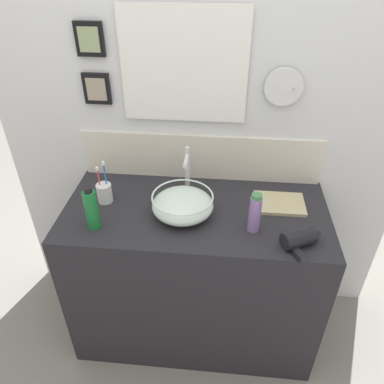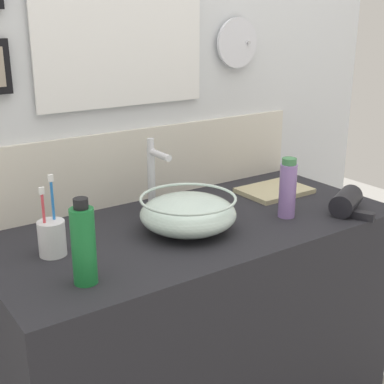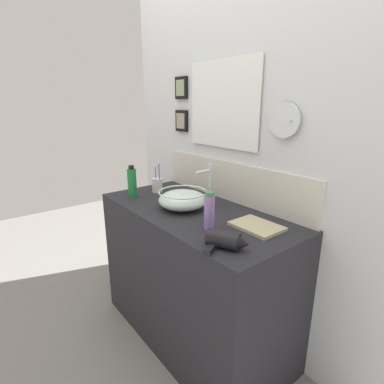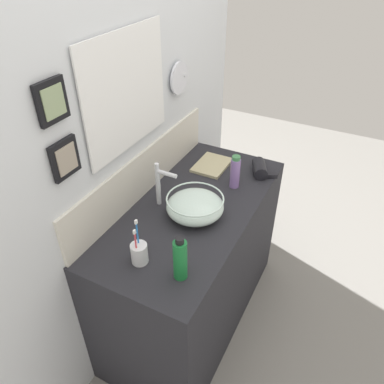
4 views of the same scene
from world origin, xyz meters
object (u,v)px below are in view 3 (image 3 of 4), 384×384
at_px(faucet, 208,181).
at_px(hand_towel, 257,226).
at_px(hair_drier, 226,241).
at_px(toothbrush_cup, 157,185).
at_px(spray_bottle, 132,183).
at_px(glass_bowl_sink, 183,199).
at_px(soap_dispenser, 209,211).

xyz_separation_m(faucet, hand_towel, (0.44, -0.07, -0.13)).
relative_size(hair_drier, toothbrush_cup, 0.90).
relative_size(faucet, hand_towel, 1.00).
height_order(toothbrush_cup, spray_bottle, toothbrush_cup).
bearing_deg(faucet, glass_bowl_sink, -90.00).
relative_size(faucet, soap_dispenser, 1.26).
height_order(hair_drier, toothbrush_cup, toothbrush_cup).
relative_size(glass_bowl_sink, hand_towel, 1.19).
relative_size(glass_bowl_sink, spray_bottle, 1.34).
bearing_deg(hair_drier, toothbrush_cup, 166.06).
xyz_separation_m(faucet, toothbrush_cup, (-0.38, -0.12, -0.08)).
height_order(faucet, hand_towel, faucet).
bearing_deg(faucet, spray_bottle, -139.81).
bearing_deg(spray_bottle, faucet, 40.19).
relative_size(glass_bowl_sink, soap_dispenser, 1.49).
distance_m(faucet, hair_drier, 0.62).
bearing_deg(hair_drier, hand_towel, 103.02).
distance_m(hair_drier, soap_dispenser, 0.21).
bearing_deg(faucet, hand_towel, -9.63).
distance_m(hair_drier, hand_towel, 0.28).
bearing_deg(glass_bowl_sink, hair_drier, -16.88).
xyz_separation_m(faucet, spray_bottle, (-0.37, -0.31, -0.04)).
bearing_deg(glass_bowl_sink, hand_towel, 14.55).
xyz_separation_m(glass_bowl_sink, hand_towel, (0.44, 0.11, -0.05)).
xyz_separation_m(hair_drier, toothbrush_cup, (-0.88, 0.22, 0.01)).
bearing_deg(toothbrush_cup, hair_drier, -13.94).
height_order(faucet, hair_drier, faucet).
height_order(spray_bottle, soap_dispenser, spray_bottle).
relative_size(spray_bottle, hand_towel, 0.89).
relative_size(glass_bowl_sink, toothbrush_cup, 1.30).
bearing_deg(hand_towel, soap_dispenser, -124.09).
xyz_separation_m(glass_bowl_sink, spray_bottle, (-0.37, -0.12, 0.04)).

